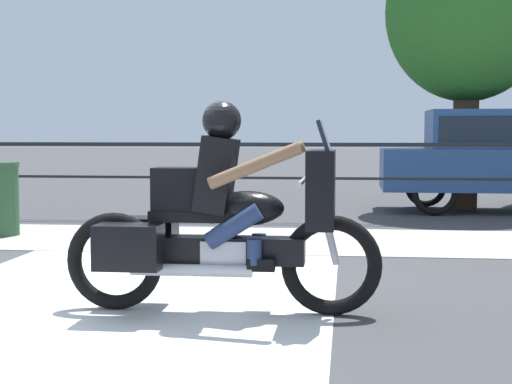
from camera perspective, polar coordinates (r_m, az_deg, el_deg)
name	(u,v)px	position (r m, az deg, el deg)	size (l,w,h in m)	color
ground_plane	(122,294)	(6.71, -9.72, -7.33)	(120.00, 120.00, 0.00)	#424244
sidewalk_band	(199,239)	(9.97, -4.19, -3.41)	(44.00, 2.40, 0.01)	#B7B2A8
crosswalk_band	(122,299)	(6.50, -9.75, -7.67)	(3.44, 6.00, 0.01)	silver
fence_railing	(225,159)	(11.99, -2.29, 2.40)	(36.00, 0.05, 1.20)	black
motorcycle	(222,220)	(5.85, -2.52, -2.06)	(2.39, 0.76, 1.58)	black
parked_car	(506,154)	(13.92, 17.73, 2.65)	(4.37, 1.65, 1.73)	#284C84
tree_behind_car	(468,13)	(14.32, 15.16, 12.43)	(2.83, 2.83, 4.99)	brown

